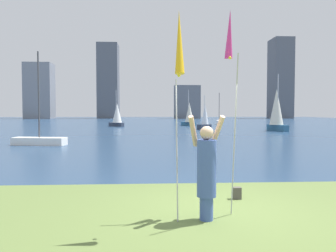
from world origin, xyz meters
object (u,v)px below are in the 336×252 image
(kite_flag_left, at_px, (179,48))
(sailboat_2, at_px, (219,122))
(sailboat_4, at_px, (277,109))
(person, at_px, (206,169))
(sailboat_7, at_px, (189,114))
(sailboat_8, at_px, (117,115))
(sailboat_5, at_px, (39,140))
(bag, at_px, (237,193))
(kite_flag_right, at_px, (230,41))
(sailboat_0, at_px, (205,118))

(kite_flag_left, bearing_deg, sailboat_2, 77.06)
(kite_flag_left, bearing_deg, sailboat_4, 65.37)
(person, height_order, kite_flag_left, kite_flag_left)
(sailboat_7, bearing_deg, kite_flag_left, -97.14)
(sailboat_7, height_order, sailboat_8, sailboat_7)
(sailboat_2, distance_m, sailboat_5, 35.64)
(kite_flag_left, relative_size, sailboat_5, 0.67)
(bag, bearing_deg, kite_flag_right, -115.09)
(sailboat_7, bearing_deg, bag, -95.29)
(kite_flag_right, xyz_separation_m, sailboat_2, (9.34, 44.48, -3.02))
(kite_flag_right, bearing_deg, sailboat_2, 78.14)
(person, relative_size, sailboat_2, 0.39)
(person, distance_m, sailboat_2, 46.08)
(sailboat_0, xyz_separation_m, sailboat_2, (4.73, 14.42, -0.90))
(bag, bearing_deg, sailboat_5, 124.49)
(kite_flag_left, xyz_separation_m, sailboat_2, (10.43, 45.37, -2.70))
(sailboat_4, bearing_deg, kite_flag_right, -113.42)
(kite_flag_right, relative_size, sailboat_8, 0.81)
(sailboat_2, relative_size, sailboat_5, 0.90)
(sailboat_5, distance_m, sailboat_7, 29.06)
(kite_flag_right, relative_size, bag, 14.98)
(person, relative_size, sailboat_0, 0.50)
(kite_flag_right, distance_m, bag, 3.41)
(person, height_order, sailboat_0, sailboat_0)
(person, bearing_deg, kite_flag_left, -127.08)
(person, relative_size, sailboat_8, 0.39)
(kite_flag_right, xyz_separation_m, sailboat_7, (4.02, 39.80, -1.71))
(sailboat_2, distance_m, sailboat_4, 17.97)
(kite_flag_left, xyz_separation_m, sailboat_8, (-5.00, 39.03, -1.47))
(sailboat_2, bearing_deg, sailboat_0, -108.16)
(sailboat_0, relative_size, sailboat_8, 0.79)
(kite_flag_left, relative_size, sailboat_0, 0.95)
(sailboat_7, bearing_deg, sailboat_5, -114.98)
(person, xyz_separation_m, sailboat_4, (12.13, 27.27, 1.29))
(bag, xyz_separation_m, sailboat_2, (8.93, 43.60, 0.25))
(sailboat_5, bearing_deg, sailboat_0, 52.21)
(kite_flag_right, height_order, sailboat_4, sailboat_4)
(sailboat_2, bearing_deg, sailboat_4, -82.78)
(sailboat_4, bearing_deg, person, -113.98)
(bag, xyz_separation_m, sailboat_4, (11.18, 25.87, 2.11))
(sailboat_8, bearing_deg, bag, -80.11)
(kite_flag_left, distance_m, sailboat_8, 39.38)
(person, distance_m, bag, 1.88)
(sailboat_7, bearing_deg, sailboat_0, -86.48)
(person, distance_m, kite_flag_left, 2.23)
(bag, distance_m, sailboat_4, 28.26)
(sailboat_5, xyz_separation_m, sailboat_7, (12.26, 26.31, 1.36))
(kite_flag_right, bearing_deg, person, -136.25)
(bag, xyz_separation_m, sailboat_0, (4.20, 29.18, 1.15))
(bag, xyz_separation_m, sailboat_8, (-6.49, 37.26, 1.48))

